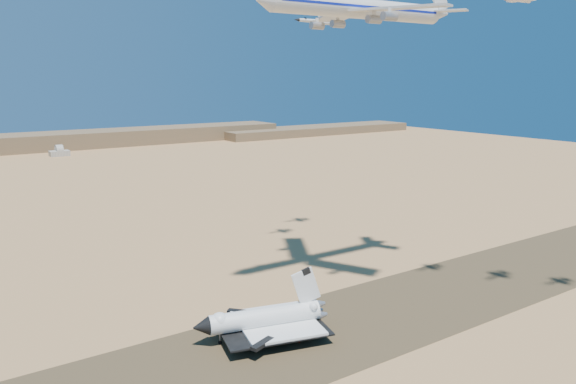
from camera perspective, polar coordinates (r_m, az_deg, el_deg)
ground at (r=176.67m, az=0.41°, el=-14.98°), size 1200.00×1200.00×0.00m
runway at (r=176.65m, az=0.41°, el=-14.97°), size 600.00×50.00×0.06m
ridgeline at (r=678.87m, az=-21.12°, el=4.73°), size 960.00×90.00×18.00m
shuttle at (r=177.44m, az=-2.49°, el=-12.85°), size 42.78×32.87×20.97m
carrier_747 at (r=203.09m, az=6.76°, el=18.07°), size 85.82×66.64×21.41m
crew_a at (r=176.32m, az=1.20°, el=-14.68°), size 0.56×0.74×1.83m
crew_b at (r=175.63m, az=1.13°, el=-14.82°), size 0.76×0.94×1.68m
crew_c at (r=177.26m, az=0.29°, el=-14.56°), size 1.09×0.80×1.67m
chase_jet_e at (r=246.37m, az=2.27°, el=17.02°), size 15.15×8.07×3.77m
chase_jet_f at (r=270.09m, az=4.14°, el=16.74°), size 16.30×9.03×4.07m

